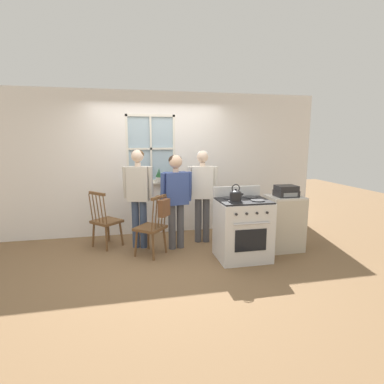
# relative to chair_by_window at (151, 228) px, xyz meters

# --- Properties ---
(ground_plane) EXTENTS (16.00, 16.00, 0.00)m
(ground_plane) POSITION_rel_chair_by_window_xyz_m (0.22, -0.21, -0.44)
(ground_plane) COLOR brown
(wall_back) EXTENTS (6.40, 0.16, 2.70)m
(wall_back) POSITION_rel_chair_by_window_xyz_m (0.22, 1.19, 0.89)
(wall_back) COLOR white
(wall_back) RESTS_ON ground_plane
(chair_by_window) EXTENTS (0.57, 0.58, 0.97)m
(chair_by_window) POSITION_rel_chair_by_window_xyz_m (0.00, 0.00, 0.00)
(chair_by_window) COLOR brown
(chair_by_window) RESTS_ON ground_plane
(chair_near_wall) EXTENTS (0.58, 0.58, 0.97)m
(chair_near_wall) POSITION_rel_chair_by_window_xyz_m (-0.73, 0.54, 0.00)
(chair_near_wall) COLOR brown
(chair_near_wall) RESTS_ON ground_plane
(person_elderly_left) EXTENTS (0.51, 0.30, 1.65)m
(person_elderly_left) POSITION_rel_chair_by_window_xyz_m (-0.17, 0.38, 0.55)
(person_elderly_left) COLOR #384766
(person_elderly_left) RESTS_ON ground_plane
(person_teen_center) EXTENTS (0.55, 0.28, 1.57)m
(person_teen_center) POSITION_rel_chair_by_window_xyz_m (0.43, 0.22, 0.52)
(person_teen_center) COLOR #4C4C51
(person_teen_center) RESTS_ON ground_plane
(person_adult_right) EXTENTS (0.53, 0.28, 1.63)m
(person_adult_right) POSITION_rel_chair_by_window_xyz_m (0.93, 0.45, 0.54)
(person_adult_right) COLOR #4C4C51
(person_adult_right) RESTS_ON ground_plane
(stove) EXTENTS (0.77, 0.68, 1.08)m
(stove) POSITION_rel_chair_by_window_xyz_m (1.35, -0.43, 0.03)
(stove) COLOR silver
(stove) RESTS_ON ground_plane
(kettle) EXTENTS (0.21, 0.17, 0.25)m
(kettle) POSITION_rel_chair_by_window_xyz_m (1.18, -0.56, 0.58)
(kettle) COLOR black
(kettle) RESTS_ON stove
(potted_plant) EXTENTS (0.12, 0.12, 0.28)m
(potted_plant) POSITION_rel_chair_by_window_xyz_m (0.24, 1.10, 0.67)
(potted_plant) COLOR beige
(potted_plant) RESTS_ON wall_back
(handbag) EXTENTS (0.25, 0.25, 0.31)m
(handbag) POSITION_rel_chair_by_window_xyz_m (0.18, -0.15, 0.36)
(handbag) COLOR brown
(handbag) RESTS_ON chair_by_window
(side_counter) EXTENTS (0.55, 0.50, 0.90)m
(side_counter) POSITION_rel_chair_by_window_xyz_m (2.17, -0.19, 0.01)
(side_counter) COLOR beige
(side_counter) RESTS_ON ground_plane
(stereo) EXTENTS (0.34, 0.29, 0.18)m
(stereo) POSITION_rel_chair_by_window_xyz_m (2.17, -0.21, 0.55)
(stereo) COLOR #232326
(stereo) RESTS_ON side_counter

